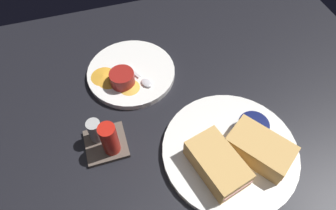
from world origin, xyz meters
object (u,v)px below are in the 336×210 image
(ramekin_light_gravy, at_px, (122,78))
(spoon_by_dark_ramekin, at_px, (236,146))
(ramekin_dark_sauce, at_px, (252,128))
(condiment_caddy, at_px, (105,139))
(spoon_by_gravy_ramekin, at_px, (143,80))
(sandwich_half_far, at_px, (260,149))
(sandwich_half_near, at_px, (217,163))
(plate_chips_companion, at_px, (131,73))
(plate_sandwich_main, at_px, (230,151))

(ramekin_light_gravy, bearing_deg, spoon_by_dark_ramekin, -141.92)
(ramekin_dark_sauce, relative_size, condiment_caddy, 0.70)
(ramekin_light_gravy, bearing_deg, ramekin_dark_sauce, -132.68)
(ramekin_dark_sauce, height_order, spoon_by_gravy_ramekin, ramekin_dark_sauce)
(sandwich_half_far, height_order, spoon_by_dark_ramekin, sandwich_half_far)
(condiment_caddy, bearing_deg, sandwich_half_far, -111.79)
(sandwich_half_near, relative_size, plate_chips_companion, 0.64)
(ramekin_dark_sauce, xyz_separation_m, ramekin_light_gravy, (0.22, 0.24, -0.00))
(ramekin_dark_sauce, xyz_separation_m, condiment_caddy, (0.07, 0.31, -0.00))
(ramekin_dark_sauce, xyz_separation_m, spoon_by_dark_ramekin, (-0.02, 0.05, -0.02))
(plate_sandwich_main, relative_size, spoon_by_gravy_ramekin, 3.09)
(condiment_caddy, bearing_deg, sandwich_half_near, -121.41)
(spoon_by_dark_ramekin, xyz_separation_m, ramekin_light_gravy, (0.25, 0.19, 0.02))
(plate_sandwich_main, xyz_separation_m, spoon_by_dark_ramekin, (0.00, -0.01, 0.01))
(plate_sandwich_main, bearing_deg, plate_chips_companion, 28.35)
(plate_chips_companion, height_order, ramekin_light_gravy, ramekin_light_gravy)
(sandwich_half_far, relative_size, condiment_caddy, 1.58)
(condiment_caddy, bearing_deg, spoon_by_gravy_ramekin, -39.42)
(ramekin_dark_sauce, distance_m, spoon_by_gravy_ramekin, 0.29)
(condiment_caddy, bearing_deg, ramekin_light_gravy, -24.28)
(ramekin_dark_sauce, height_order, condiment_caddy, condiment_caddy)
(plate_sandwich_main, distance_m, sandwich_half_far, 0.06)
(plate_sandwich_main, distance_m, spoon_by_dark_ramekin, 0.02)
(plate_chips_companion, xyz_separation_m, spoon_by_gravy_ramekin, (-0.04, -0.02, 0.01))
(sandwich_half_near, xyz_separation_m, ramekin_dark_sauce, (0.06, -0.11, -0.00))
(sandwich_half_far, height_order, ramekin_dark_sauce, sandwich_half_far)
(ramekin_light_gravy, distance_m, spoon_by_gravy_ramekin, 0.05)
(sandwich_half_far, bearing_deg, spoon_by_dark_ramekin, 53.26)
(plate_sandwich_main, bearing_deg, ramekin_dark_sauce, -66.33)
(plate_chips_companion, height_order, spoon_by_gravy_ramekin, spoon_by_gravy_ramekin)
(plate_sandwich_main, bearing_deg, ramekin_light_gravy, 36.01)
(ramekin_light_gravy, bearing_deg, spoon_by_gravy_ramekin, -100.79)
(sandwich_half_near, relative_size, spoon_by_gravy_ramekin, 1.54)
(sandwich_half_near, distance_m, ramekin_dark_sauce, 0.12)
(sandwich_half_near, height_order, spoon_by_dark_ramekin, sandwich_half_near)
(ramekin_dark_sauce, bearing_deg, sandwich_half_far, 168.14)
(spoon_by_dark_ramekin, height_order, condiment_caddy, condiment_caddy)
(sandwich_half_near, bearing_deg, spoon_by_dark_ramekin, -61.72)
(spoon_by_dark_ramekin, xyz_separation_m, plate_chips_companion, (0.28, 0.17, -0.01))
(sandwich_half_near, distance_m, spoon_by_gravy_ramekin, 0.28)
(plate_sandwich_main, height_order, ramekin_dark_sauce, ramekin_dark_sauce)
(sandwich_half_near, xyz_separation_m, sandwich_half_far, (0.00, -0.10, 0.00))
(ramekin_dark_sauce, distance_m, ramekin_light_gravy, 0.33)
(spoon_by_gravy_ramekin, bearing_deg, ramekin_light_gravy, 79.21)
(plate_chips_companion, distance_m, condiment_caddy, 0.21)
(plate_sandwich_main, xyz_separation_m, plate_chips_companion, (0.28, 0.15, 0.00))
(ramekin_light_gravy, bearing_deg, sandwich_half_near, -154.33)
(ramekin_light_gravy, height_order, condiment_caddy, condiment_caddy)
(condiment_caddy, bearing_deg, plate_sandwich_main, -110.64)
(spoon_by_gravy_ramekin, bearing_deg, plate_sandwich_main, -151.25)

